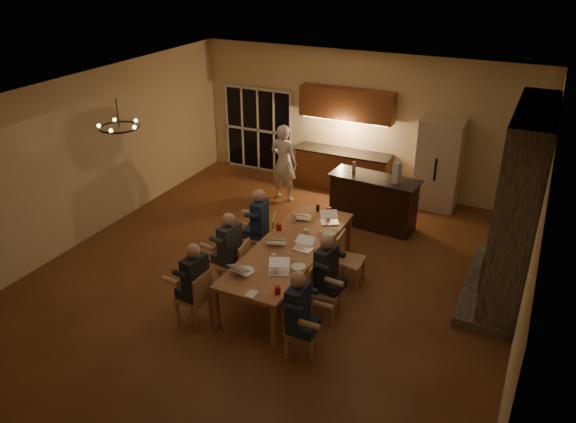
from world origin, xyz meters
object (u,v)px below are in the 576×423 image
Objects in this scene: laptop_e at (302,213)px; standing_person at (284,163)px; chair_right_far at (351,259)px; laptop_d at (303,243)px; redcup_mid at (279,227)px; laptop_c at (276,237)px; mug_back at (294,219)px; laptop_f at (330,217)px; mug_mid at (306,232)px; laptop_a at (243,266)px; can_silver at (276,262)px; bar_blender at (397,173)px; chair_left_mid at (234,265)px; person_right_near at (298,315)px; redcup_far at (329,211)px; chair_right_near at (301,326)px; chair_right_mid at (326,291)px; plate_left at (246,270)px; chandelier at (119,127)px; refrigerator at (439,164)px; plate_far at (329,233)px; laptop_b at (279,267)px; mug_front at (274,257)px; redcup_near at (278,290)px; can_cola at (318,208)px; chair_left_near at (193,297)px; bar_island at (373,202)px; person_right_mid at (326,274)px; plate_near at (298,267)px; person_left_far at (260,224)px; bar_bottle at (354,167)px; person_left_mid at (230,250)px; chair_left_far at (264,237)px; person_left_near at (196,284)px.

standing_person is at bearing -69.29° from laptop_e.
standing_person is (-2.57, 2.64, 0.44)m from chair_right_far.
laptop_d reaches higher than redcup_mid.
laptop_c is 0.86m from mug_back.
laptop_f is 3.20× the size of mug_mid.
laptop_a is 2.67× the size of can_silver.
chair_left_mid is at bearing -105.88° from bar_blender.
redcup_far is (-0.76, 3.05, 0.12)m from person_right_near.
chair_right_mid is (-0.02, 0.98, 0.00)m from chair_right_near.
laptop_c is at bearing 58.71° from chair_right_mid.
chair_right_far is 1.94m from plate_left.
laptop_c is 3.20× the size of mug_mid.
chandelier is 1.98× the size of laptop_d.
laptop_a is (-1.21, -1.57, 0.42)m from chair_right_far.
refrigerator is 3.67m from laptop_e.
person_right_near is 5.74× the size of plate_far.
mug_front is (-0.26, 0.33, -0.06)m from laptop_b.
redcup_near is 2.86m from can_cola.
chair_right_far is at bearing -79.12° from bar_blender.
mug_back is at bearing 26.19° from person_right_near.
laptop_f is at bearing 74.97° from plate_left.
redcup_far is (2.61, 2.41, -1.94)m from chandelier.
chair_left_near is 7.42× the size of redcup_far.
standing_person reaches higher than chair_right_near.
person_right_near is (0.30, -4.36, 0.15)m from bar_island.
plate_near is (-0.43, -0.09, 0.07)m from person_right_mid.
laptop_c is 0.88m from plate_near.
chandelier is at bearing -124.57° from bar_island.
redcup_near is at bearing 146.40° from chair_right_mid.
redcup_mid is at bearing 63.79° from person_left_far.
chair_right_mid is at bearing 130.92° from standing_person.
can_silver is 0.52× the size of plate_left.
person_left_far is 1.28m from laptop_f.
bar_bottle is at bearing 175.00° from standing_person.
refrigerator is 3.88m from mug_back.
plate_left is (-1.16, -0.43, 0.31)m from chair_right_mid.
laptop_f is at bearing 45.26° from chair_right_far.
mug_front is at bearing 95.17° from person_left_mid.
laptop_b is at bearing 64.54° from chair_left_mid.
person_left_mid is 1.30m from plate_near.
person_right_mid is at bearing -79.25° from bar_blender.
chandelier is at bearing -109.84° from chair_left_near.
bar_bottle reaches higher than mug_back.
plate_far is at bearing -54.60° from can_cola.
refrigerator is 2.25× the size of chair_left_far.
person_left_near is at bearing -133.90° from can_silver.
chair_left_mid is 2.13× the size of bar_blender.
chandelier is 4.05m from redcup_far.
laptop_f is (-0.63, 0.57, 0.42)m from chair_right_far.
refrigerator is 3.39m from standing_person.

